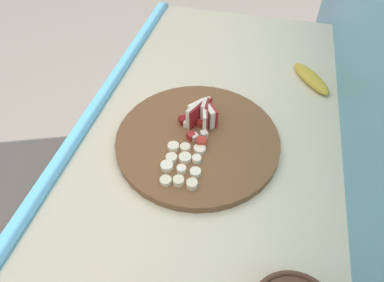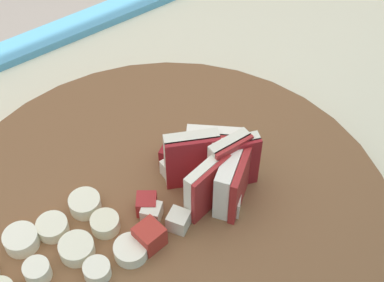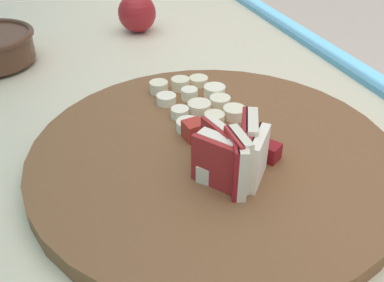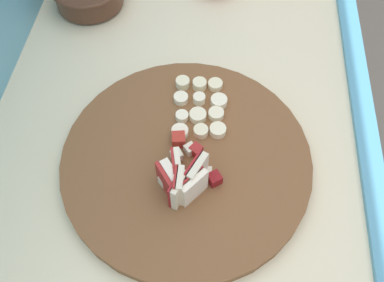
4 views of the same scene
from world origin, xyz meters
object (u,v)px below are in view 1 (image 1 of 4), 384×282
object	(u,v)px
banana_slice_rows	(182,164)
apple_dice_pile	(197,130)
apple_wedge_fan	(203,114)
banana_peel	(311,78)
cutting_board	(198,140)

from	to	relation	value
banana_slice_rows	apple_dice_pile	bearing A→B (deg)	175.04
apple_wedge_fan	apple_dice_pile	bearing A→B (deg)	-5.57
banana_peel	banana_slice_rows	bearing A→B (deg)	-34.36
apple_wedge_fan	banana_slice_rows	xyz separation A→B (m)	(0.16, -0.01, -0.02)
banana_slice_rows	cutting_board	bearing A→B (deg)	171.79
apple_dice_pile	banana_slice_rows	world-z (taller)	apple_dice_pile
banana_peel	apple_dice_pile	bearing A→B (deg)	-41.98
apple_wedge_fan	banana_slice_rows	bearing A→B (deg)	-5.12
apple_wedge_fan	banana_peel	world-z (taller)	apple_wedge_fan
banana_slice_rows	banana_peel	bearing A→B (deg)	145.64
apple_dice_pile	banana_slice_rows	bearing A→B (deg)	-4.96
banana_peel	cutting_board	bearing A→B (deg)	-40.17
cutting_board	banana_peel	distance (m)	0.43
cutting_board	apple_dice_pile	size ratio (longest dim) A/B	4.04
cutting_board	apple_wedge_fan	distance (m)	0.07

